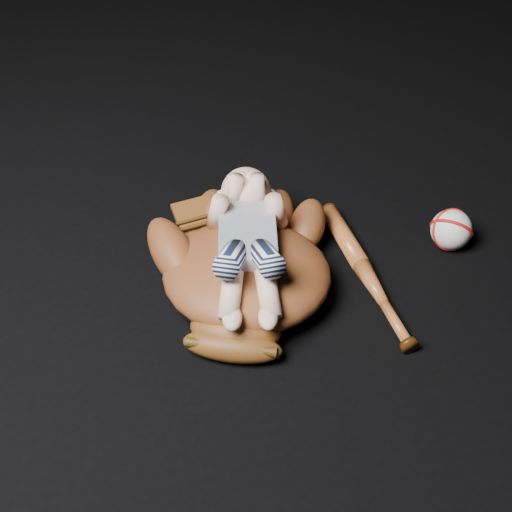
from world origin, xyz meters
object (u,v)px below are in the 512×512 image
Objects in this scene: newborn_baby at (248,242)px; baseball at (451,230)px; baseball_glove at (247,268)px; baseball_bat at (366,273)px.

baseball is at bearing 16.17° from newborn_baby.
baseball_glove is 5.34× the size of baseball.
baseball is at bearing 13.09° from baseball_bat.
baseball_glove reaches higher than baseball_bat.
baseball_glove is at bearing -112.49° from newborn_baby.
baseball_bat is at bearing 5.96° from newborn_baby.
baseball_glove is 0.43m from baseball.
baseball is (0.42, 0.02, -0.03)m from baseball_glove.
baseball_bat is (0.23, -0.03, -0.05)m from baseball_glove.
newborn_baby reaches higher than baseball_bat.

